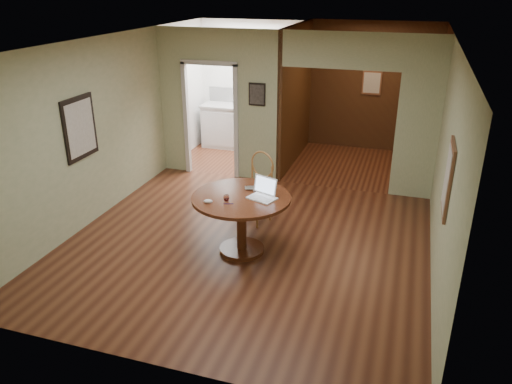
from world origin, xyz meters
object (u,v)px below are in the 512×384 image
(dining_table, at_px, (241,211))
(chair, at_px, (258,183))
(open_laptop, at_px, (263,192))
(closed_laptop, at_px, (256,189))

(dining_table, xyz_separation_m, chair, (-0.08, 1.00, -0.00))
(dining_table, relative_size, open_laptop, 3.14)
(open_laptop, bearing_deg, closed_laptop, 150.84)
(dining_table, height_order, chair, chair)
(dining_table, distance_m, chair, 1.01)
(dining_table, xyz_separation_m, closed_laptop, (0.13, 0.26, 0.23))
(chair, bearing_deg, dining_table, -65.11)
(dining_table, distance_m, closed_laptop, 0.37)
(dining_table, distance_m, open_laptop, 0.40)
(open_laptop, bearing_deg, dining_table, -144.76)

